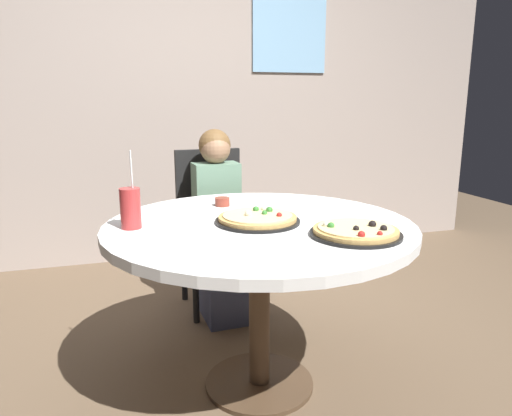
% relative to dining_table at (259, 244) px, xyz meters
% --- Properties ---
extents(ground_plane, '(8.00, 8.00, 0.00)m').
position_rel_dining_table_xyz_m(ground_plane, '(0.00, 0.00, -0.66)').
color(ground_plane, brown).
extents(wall_with_window, '(5.20, 0.13, 2.90)m').
position_rel_dining_table_xyz_m(wall_with_window, '(0.00, 1.97, 0.79)').
color(wall_with_window, '#A8998E').
rests_on(wall_with_window, ground_plane).
extents(dining_table, '(1.27, 1.27, 0.75)m').
position_rel_dining_table_xyz_m(dining_table, '(0.00, 0.00, 0.00)').
color(dining_table, white).
rests_on(dining_table, ground_plane).
extents(chair_wooden, '(0.42, 0.42, 0.95)m').
position_rel_dining_table_xyz_m(chair_wooden, '(-0.00, 0.95, -0.13)').
color(chair_wooden, black).
rests_on(chair_wooden, ground_plane).
extents(diner_child, '(0.27, 0.42, 1.08)m').
position_rel_dining_table_xyz_m(diner_child, '(0.00, 0.77, -0.17)').
color(diner_child, '#3F4766').
rests_on(diner_child, ground_plane).
extents(pizza_veggie, '(0.35, 0.35, 0.05)m').
position_rel_dining_table_xyz_m(pizza_veggie, '(-0.01, 0.00, 0.11)').
color(pizza_veggie, black).
rests_on(pizza_veggie, dining_table).
extents(pizza_cheese, '(0.34, 0.34, 0.05)m').
position_rel_dining_table_xyz_m(pizza_cheese, '(0.28, -0.29, 0.11)').
color(pizza_cheese, black).
rests_on(pizza_cheese, dining_table).
extents(soda_cup, '(0.08, 0.08, 0.31)m').
position_rel_dining_table_xyz_m(soda_cup, '(-0.51, 0.06, 0.17)').
color(soda_cup, '#B73333').
rests_on(soda_cup, dining_table).
extents(sauce_bowl, '(0.07, 0.07, 0.04)m').
position_rel_dining_table_xyz_m(sauce_bowl, '(-0.08, 0.35, 0.11)').
color(sauce_bowl, brown).
rests_on(sauce_bowl, dining_table).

